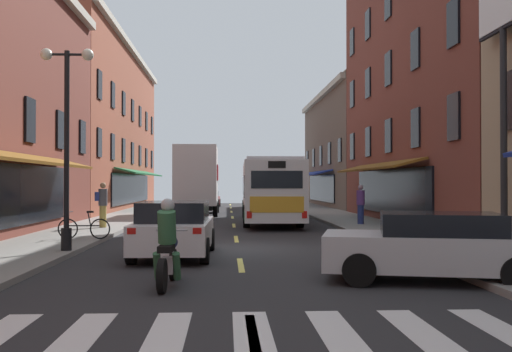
# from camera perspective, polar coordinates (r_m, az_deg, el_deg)

# --- Properties ---
(ground_plane) EXTENTS (34.80, 80.00, 0.10)m
(ground_plane) POSITION_cam_1_polar(r_m,az_deg,el_deg) (17.58, -1.78, -7.23)
(ground_plane) COLOR #28282B
(lane_centre_dashes) EXTENTS (0.14, 73.90, 0.01)m
(lane_centre_dashes) POSITION_cam_1_polar(r_m,az_deg,el_deg) (17.32, -1.76, -7.15)
(lane_centre_dashes) COLOR #DBCC4C
(lane_centre_dashes) RESTS_ON ground
(crosswalk_near) EXTENTS (7.10, 2.80, 0.01)m
(crosswalk_near) POSITION_cam_1_polar(r_m,az_deg,el_deg) (7.72, -0.29, -15.29)
(crosswalk_near) COLOR silver
(crosswalk_near) RESTS_ON ground
(sidewalk_left) EXTENTS (3.00, 80.00, 0.14)m
(sidewalk_left) POSITION_cam_1_polar(r_m,az_deg,el_deg) (18.42, -20.58, -6.51)
(sidewalk_left) COLOR gray
(sidewalk_left) RESTS_ON ground
(sidewalk_right) EXTENTS (3.00, 80.00, 0.14)m
(sidewalk_right) POSITION_cam_1_polar(r_m,az_deg,el_deg) (18.64, 16.80, -6.46)
(sidewalk_right) COLOR gray
(sidewalk_right) RESTS_ON ground
(billboard_sign) EXTENTS (0.40, 2.78, 7.50)m
(billboard_sign) POSITION_cam_1_polar(r_m,az_deg,el_deg) (17.39, 22.91, 12.31)
(billboard_sign) COLOR black
(billboard_sign) RESTS_ON sidewalk_right
(transit_bus) EXTENTS (2.84, 11.94, 3.05)m
(transit_bus) POSITION_cam_1_polar(r_m,az_deg,el_deg) (29.19, 1.30, -1.38)
(transit_bus) COLOR silver
(transit_bus) RESTS_ON ground
(box_truck) EXTENTS (2.51, 8.09, 4.08)m
(box_truck) POSITION_cam_1_polar(r_m,az_deg,el_deg) (35.80, -5.68, -0.48)
(box_truck) COLOR black
(box_truck) RESTS_ON ground
(sedan_near) EXTENTS (4.53, 2.82, 1.36)m
(sedan_near) POSITION_cam_1_polar(r_m,az_deg,el_deg) (12.19, 16.87, -6.54)
(sedan_near) COLOR silver
(sedan_near) RESTS_ON ground
(sedan_mid) EXTENTS (2.06, 4.31, 1.46)m
(sedan_mid) POSITION_cam_1_polar(r_m,az_deg,el_deg) (15.68, -7.93, -5.12)
(sedan_mid) COLOR silver
(sedan_mid) RESTS_ON ground
(sedan_far) EXTENTS (1.96, 4.60, 1.29)m
(sedan_far) POSITION_cam_1_polar(r_m,az_deg,el_deg) (47.33, -4.68, -2.26)
(sedan_far) COLOR maroon
(sedan_far) RESTS_ON ground
(motorcycle_rider) EXTENTS (0.62, 2.07, 1.66)m
(motorcycle_rider) POSITION_cam_1_polar(r_m,az_deg,el_deg) (11.23, -8.58, -7.03)
(motorcycle_rider) COLOR black
(motorcycle_rider) RESTS_ON ground
(bicycle_near) EXTENTS (1.71, 0.48, 0.91)m
(bicycle_near) POSITION_cam_1_polar(r_m,az_deg,el_deg) (19.85, -16.37, -4.86)
(bicycle_near) COLOR black
(bicycle_near) RESTS_ON sidewalk_left
(pedestrian_near) EXTENTS (0.52, 0.40, 1.84)m
(pedestrian_near) POSITION_cam_1_polar(r_m,az_deg,el_deg) (24.81, -14.70, -2.60)
(pedestrian_near) COLOR #B29947
(pedestrian_near) RESTS_ON sidewalk_left
(pedestrian_mid) EXTENTS (0.36, 0.36, 1.74)m
(pedestrian_mid) POSITION_cam_1_polar(r_m,az_deg,el_deg) (26.45, 10.14, -2.67)
(pedestrian_mid) COLOR navy
(pedestrian_mid) RESTS_ON sidewalk_right
(street_lamp_twin) EXTENTS (1.42, 0.32, 5.44)m
(street_lamp_twin) POSITION_cam_1_polar(r_m,az_deg,el_deg) (16.61, -17.93, 3.48)
(street_lamp_twin) COLOR black
(street_lamp_twin) RESTS_ON sidewalk_left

